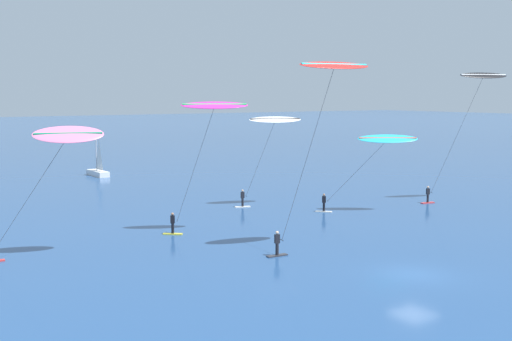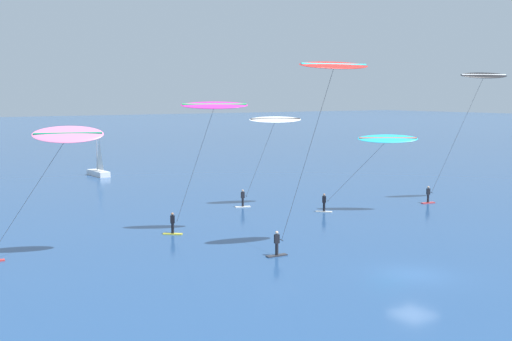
% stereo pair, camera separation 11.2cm
% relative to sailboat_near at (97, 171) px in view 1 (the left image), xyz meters
% --- Properties ---
extents(ground_plane, '(600.00, 600.00, 0.00)m').
position_rel_sailboat_near_xyz_m(ground_plane, '(-1.09, -56.45, -0.64)').
color(ground_plane, navy).
extents(sailboat_near, '(1.55, 5.91, 5.70)m').
position_rel_sailboat_near_xyz_m(sailboat_near, '(0.00, 0.00, 0.00)').
color(sailboat_near, white).
rests_on(sailboat_near, ground).
extents(kitesurfer_white, '(6.59, 2.95, 8.73)m').
position_rel_sailboat_near_xyz_m(kitesurfer_white, '(5.85, -32.11, 7.12)').
color(kitesurfer_white, silver).
rests_on(kitesurfer_white, ground).
extents(kitesurfer_pink, '(7.89, 3.25, 8.76)m').
position_rel_sailboat_near_xyz_m(kitesurfer_pink, '(-17.08, -40.57, 6.93)').
color(kitesurfer_pink, red).
rests_on(kitesurfer_pink, ground).
extents(kitesurfer_black, '(8.80, 3.66, 13.03)m').
position_rel_sailboat_near_xyz_m(kitesurfer_black, '(24.38, -41.35, 10.84)').
color(kitesurfer_black, red).
rests_on(kitesurfer_black, ground).
extents(kitesurfer_magenta, '(6.20, 3.91, 10.30)m').
position_rel_sailboat_near_xyz_m(kitesurfer_magenta, '(-5.38, -39.67, 8.47)').
color(kitesurfer_magenta, yellow).
rests_on(kitesurfer_magenta, ground).
extents(kitesurfer_red, '(7.51, 2.51, 13.05)m').
position_rel_sailboat_near_xyz_m(kitesurfer_red, '(-1.57, -49.05, 11.11)').
color(kitesurfer_red, '#2D2D33').
rests_on(kitesurfer_red, ground).
extents(kitesurfer_cyan, '(8.03, 6.01, 7.20)m').
position_rel_sailboat_near_xyz_m(kitesurfer_cyan, '(12.16, -40.50, 5.66)').
color(kitesurfer_cyan, silver).
rests_on(kitesurfer_cyan, ground).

